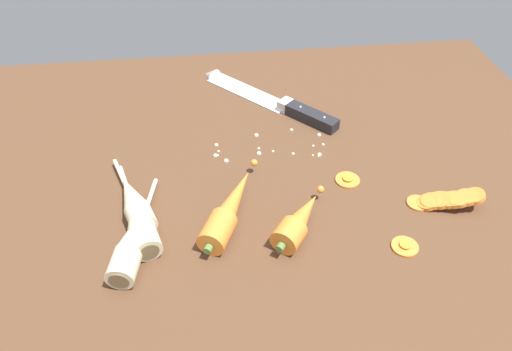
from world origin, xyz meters
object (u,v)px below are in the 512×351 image
(whole_carrot_second, at_px, (299,221))
(carrot_slice_stray_mid, at_px, (348,179))
(parsnip_mid_right, at_px, (132,242))
(parsnip_front, at_px, (138,219))
(parsnip_mid_left, at_px, (134,202))
(carrot_slice_stray_near, at_px, (405,246))
(chefs_knife, at_px, (263,97))
(carrot_slice_stack, at_px, (446,200))
(whole_carrot, at_px, (229,209))

(whole_carrot_second, bearing_deg, carrot_slice_stray_mid, 44.05)
(whole_carrot_second, relative_size, parsnip_mid_right, 0.59)
(whole_carrot_second, bearing_deg, parsnip_front, 171.89)
(parsnip_mid_left, height_order, carrot_slice_stray_near, parsnip_mid_left)
(chefs_knife, relative_size, parsnip_mid_left, 1.53)
(parsnip_mid_right, relative_size, carrot_slice_stray_mid, 5.13)
(parsnip_mid_right, bearing_deg, carrot_slice_stack, 3.99)
(whole_carrot_second, xyz_separation_m, parsnip_mid_right, (-0.24, -0.01, -0.00))
(whole_carrot_second, height_order, carrot_slice_stray_near, whole_carrot_second)
(whole_carrot, bearing_deg, carrot_slice_stack, -2.30)
(whole_carrot_second, relative_size, parsnip_front, 0.60)
(carrot_slice_stray_near, bearing_deg, carrot_slice_stack, 39.25)
(chefs_knife, bearing_deg, carrot_slice_stray_near, -70.21)
(whole_carrot_second, bearing_deg, parsnip_mid_right, -177.62)
(chefs_knife, bearing_deg, whole_carrot_second, -89.48)
(carrot_slice_stray_near, bearing_deg, chefs_knife, 109.79)
(whole_carrot, distance_m, carrot_slice_stray_near, 0.26)
(parsnip_front, relative_size, carrot_slice_stray_near, 5.29)
(whole_carrot_second, xyz_separation_m, carrot_slice_stray_near, (0.15, -0.05, -0.02))
(whole_carrot, relative_size, parsnip_mid_left, 1.06)
(chefs_knife, relative_size, carrot_slice_stray_mid, 6.77)
(chefs_knife, bearing_deg, carrot_slice_stray_mid, -68.21)
(whole_carrot, xyz_separation_m, carrot_slice_stray_mid, (0.20, 0.06, -0.02))
(carrot_slice_stack, bearing_deg, parsnip_front, 178.78)
(carrot_slice_stray_near, distance_m, carrot_slice_stray_mid, 0.16)
(carrot_slice_stray_mid, bearing_deg, carrot_slice_stray_near, -73.87)
(whole_carrot, bearing_deg, parsnip_front, -178.53)
(carrot_slice_stack, bearing_deg, carrot_slice_stray_mid, 150.39)
(parsnip_mid_right, bearing_deg, parsnip_front, 82.79)
(parsnip_front, height_order, parsnip_mid_left, same)
(whole_carrot, distance_m, parsnip_mid_left, 0.15)
(whole_carrot_second, height_order, parsnip_mid_right, whole_carrot_second)
(whole_carrot_second, distance_m, parsnip_mid_right, 0.24)
(parsnip_front, distance_m, carrot_slice_stray_mid, 0.35)
(whole_carrot, bearing_deg, carrot_slice_stray_near, -19.64)
(parsnip_front, xyz_separation_m, carrot_slice_stack, (0.48, -0.01, -0.01))
(chefs_knife, distance_m, carrot_slice_stray_near, 0.45)
(whole_carrot, bearing_deg, chefs_knife, 73.74)
(whole_carrot_second, bearing_deg, carrot_slice_stack, 5.59)
(parsnip_mid_left, xyz_separation_m, parsnip_mid_right, (0.00, -0.08, -0.00))
(parsnip_mid_right, bearing_deg, parsnip_mid_left, 92.43)
(carrot_slice_stack, bearing_deg, parsnip_mid_left, 174.35)
(parsnip_front, distance_m, parsnip_mid_left, 0.04)
(whole_carrot_second, distance_m, carrot_slice_stray_near, 0.16)
(parsnip_front, bearing_deg, carrot_slice_stray_near, -12.50)
(parsnip_front, bearing_deg, parsnip_mid_left, 103.38)
(parsnip_mid_left, height_order, carrot_slice_stack, parsnip_mid_left)
(parsnip_mid_left, xyz_separation_m, carrot_slice_stray_near, (0.39, -0.12, -0.02))
(parsnip_front, bearing_deg, parsnip_mid_right, -97.21)
(chefs_knife, height_order, carrot_slice_stack, carrot_slice_stack)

